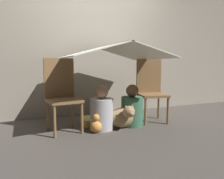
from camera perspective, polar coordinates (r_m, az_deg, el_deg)
The scene contains 10 objects.
ground_plane at distance 3.10m, azimuth 0.47°, elevation -9.89°, with size 8.80×8.80×0.00m, color #47423D.
wall_back at distance 3.91m, azimuth -5.29°, elevation 12.00°, with size 7.00×0.05×2.50m.
chair_left at distance 2.94m, azimuth -12.98°, elevation -0.79°, with size 0.45×0.45×0.96m.
chair_right at distance 3.44m, azimuth 10.11°, elevation 0.32°, with size 0.48×0.48×0.96m.
sheet_canopy at distance 3.03m, azimuth 0.00°, elevation 9.90°, with size 1.34×1.24×0.19m.
person_front at distance 2.96m, azimuth -2.75°, elevation -5.71°, with size 0.32×0.32×0.60m.
person_second at distance 3.16m, azimuth 5.27°, elevation -5.00°, with size 0.31×0.31×0.60m.
dog at distance 3.04m, azimuth 3.16°, elevation -7.10°, with size 0.46×0.40×0.36m.
floor_cushion at distance 3.28m, azimuth -4.27°, elevation -8.03°, with size 0.40×0.32×0.10m.
plush_toy at distance 2.86m, azimuth -4.19°, elevation -9.23°, with size 0.16×0.16×0.25m.
Camera 1 is at (-1.16, -2.73, 0.88)m, focal length 35.00 mm.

